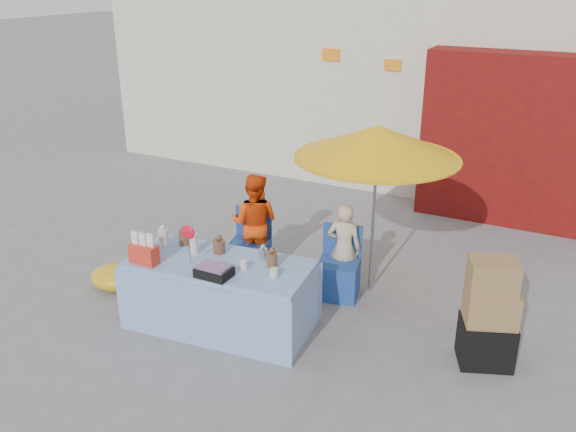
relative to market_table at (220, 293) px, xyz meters
The scene contains 10 objects.
ground 0.68m from the market_table, 52.23° to the left, with size 80.00×80.00×0.00m, color slate.
backdrop 8.44m from the market_table, 83.87° to the left, with size 14.00×8.00×7.80m.
market_table is the anchor object (origin of this frame).
chair_left 1.28m from the market_table, 105.90° to the left, with size 0.57×0.56×0.85m.
chair_right 1.53m from the market_table, 53.70° to the left, with size 0.57×0.56×0.85m.
vendor_orange 1.43m from the market_table, 104.26° to the left, with size 0.65×0.50×1.33m, color #EF460C.
vendor_beige 1.64m from the market_table, 56.40° to the left, with size 0.42×0.27×1.15m, color beige.
umbrella 2.44m from the market_table, 51.44° to the left, with size 1.90×1.90×2.09m.
box_stack 2.82m from the market_table, 12.88° to the left, with size 0.64×0.58×1.15m.
tarp_bundle 1.66m from the market_table, behind, with size 0.65×0.52×0.29m, color gold.
Camera 1 is at (3.02, -5.32, 3.71)m, focal length 38.00 mm.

